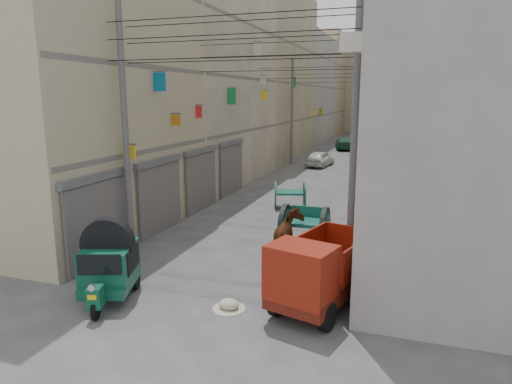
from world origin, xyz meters
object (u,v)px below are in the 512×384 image
at_px(distant_car_white, 320,159).
at_px(distant_car_green, 344,144).
at_px(feed_sack, 229,304).
at_px(mini_truck, 316,276).
at_px(second_cart, 290,194).
at_px(tonga_cart, 304,226).
at_px(horse, 288,237).
at_px(auto_rickshaw, 109,263).
at_px(distant_car_grey, 363,150).

bearing_deg(distant_car_white, distant_car_green, -82.02).
distance_m(feed_sack, distant_car_white, 24.33).
relative_size(mini_truck, second_cart, 2.09).
height_order(tonga_cart, mini_truck, mini_truck).
bearing_deg(distant_car_green, mini_truck, 85.96).
relative_size(second_cart, feed_sack, 3.39).
xyz_separation_m(feed_sack, horse, (0.53, 3.81, 0.66)).
distance_m(auto_rickshaw, second_cart, 11.25).
relative_size(feed_sack, distant_car_white, 0.15).
xyz_separation_m(auto_rickshaw, distant_car_white, (0.89, 24.60, -0.38)).
bearing_deg(distant_car_green, tonga_cart, 84.55).
distance_m(second_cart, distant_car_white, 13.57).
relative_size(auto_rickshaw, feed_sack, 4.70).
relative_size(tonga_cart, horse, 1.79).
bearing_deg(second_cart, tonga_cart, -87.46).
bearing_deg(horse, second_cart, -83.29).
bearing_deg(auto_rickshaw, tonga_cart, 35.75).
bearing_deg(second_cart, horse, -92.73).
distance_m(feed_sack, distant_car_green, 36.19).
xyz_separation_m(second_cart, distant_car_grey, (1.50, 19.59, -0.01)).
distance_m(auto_rickshaw, distant_car_grey, 30.86).
height_order(feed_sack, distant_car_grey, distant_car_grey).
relative_size(distant_car_white, distant_car_green, 0.83).
distance_m(tonga_cart, mini_truck, 4.77).
bearing_deg(mini_truck, distant_car_green, 112.13).
relative_size(auto_rickshaw, second_cart, 1.39).
bearing_deg(distant_car_grey, mini_truck, -94.76).
distance_m(mini_truck, distant_car_green, 35.79).
xyz_separation_m(auto_rickshaw, horse, (3.68, 4.18, -0.18)).
xyz_separation_m(auto_rickshaw, distant_car_grey, (3.49, 30.66, -0.30)).
bearing_deg(auto_rickshaw, distant_car_grey, 64.43).
bearing_deg(feed_sack, distant_car_grey, 89.35).
bearing_deg(mini_truck, distant_car_grey, 108.87).
height_order(mini_truck, second_cart, mini_truck).
bearing_deg(distant_car_white, auto_rickshaw, 96.99).
xyz_separation_m(distant_car_grey, distant_car_green, (-2.37, 5.84, -0.06)).
relative_size(feed_sack, horse, 0.27).
distance_m(tonga_cart, feed_sack, 5.25).
bearing_deg(distant_car_grey, feed_sack, -98.69).
bearing_deg(horse, tonga_cart, -106.45).
bearing_deg(distant_car_white, second_cart, 103.68).
xyz_separation_m(tonga_cart, distant_car_green, (-2.78, 30.97, -0.18)).
relative_size(auto_rickshaw, distant_car_white, 0.70).
height_order(auto_rickshaw, distant_car_grey, auto_rickshaw).
bearing_deg(tonga_cart, mini_truck, -74.72).
height_order(second_cart, horse, horse).
bearing_deg(auto_rickshaw, distant_car_white, 68.85).
bearing_deg(second_cart, distant_car_green, 75.43).
xyz_separation_m(tonga_cart, horse, (-0.22, -1.35, 0.01)).
xyz_separation_m(feed_sack, distant_car_white, (-2.25, 24.23, 0.46)).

